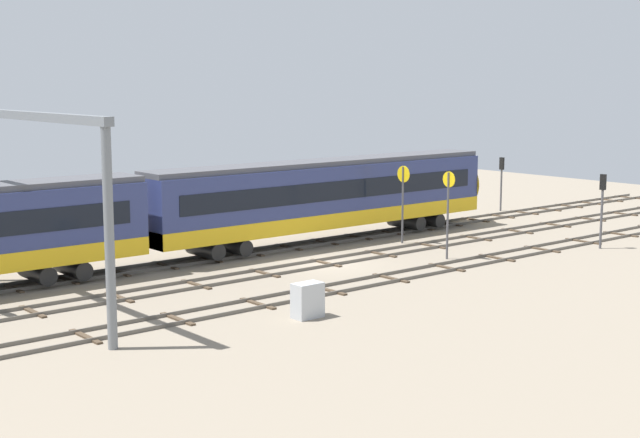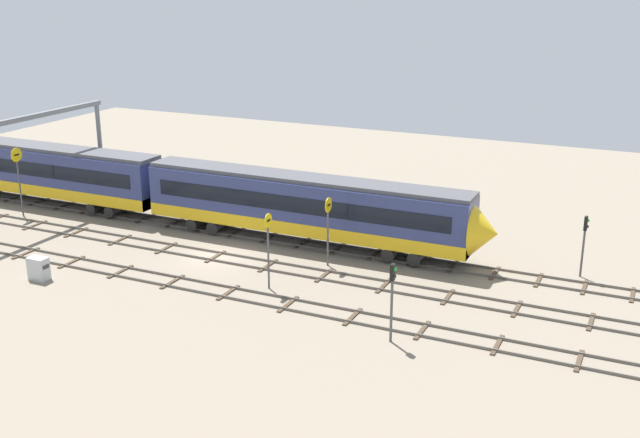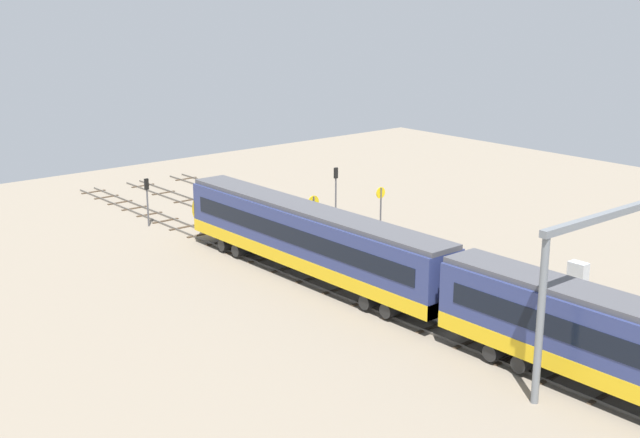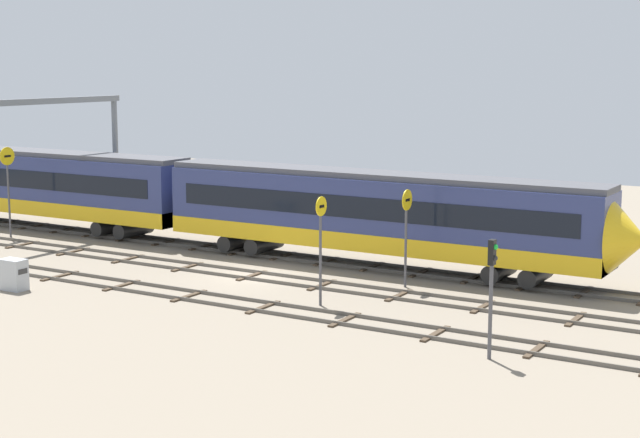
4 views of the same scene
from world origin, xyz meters
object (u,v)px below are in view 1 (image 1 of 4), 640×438
object	(u,v)px
speed_sign_mid_trackside	(448,203)
speed_sign_far_trackside	(403,192)
signal_light_trackside_departure	(602,200)
overhead_gantry	(23,165)
signal_light_trackside_approach	(502,176)
train	(151,217)
relay_cabinet	(308,300)

from	to	relation	value
speed_sign_mid_trackside	speed_sign_far_trackside	size ratio (longest dim) A/B	1.03
speed_sign_far_trackside	signal_light_trackside_departure	world-z (taller)	speed_sign_far_trackside
overhead_gantry	speed_sign_far_trackside	size ratio (longest dim) A/B	3.34
speed_sign_far_trackside	signal_light_trackside_approach	bearing A→B (deg)	18.01
train	signal_light_trackside_approach	size ratio (longest dim) A/B	12.65
overhead_gantry	signal_light_trackside_approach	xyz separation A→B (m)	(38.82, 6.29, -3.52)
train	signal_light_trackside_approach	world-z (taller)	train
train	speed_sign_far_trackside	distance (m)	15.45
signal_light_trackside_approach	relay_cabinet	xyz separation A→B (m)	(-30.59, -14.80, -1.91)
relay_cabinet	train	bearing A→B (deg)	89.05
signal_light_trackside_approach	speed_sign_mid_trackside	bearing A→B (deg)	-149.34
train	signal_light_trackside_departure	distance (m)	25.49
signal_light_trackside_approach	signal_light_trackside_departure	xyz separation A→B (m)	(-7.75, -13.57, 0.20)
overhead_gantry	speed_sign_mid_trackside	size ratio (longest dim) A/B	3.23
train	signal_light_trackside_departure	world-z (taller)	train
signal_light_trackside_departure	relay_cabinet	world-z (taller)	signal_light_trackside_departure
speed_sign_mid_trackside	signal_light_trackside_approach	xyz separation A→B (m)	(16.88, 10.01, -0.43)
speed_sign_mid_trackside	speed_sign_far_trackside	world-z (taller)	speed_sign_mid_trackside
overhead_gantry	signal_light_trackside_departure	bearing A→B (deg)	-13.19
speed_sign_far_trackside	signal_light_trackside_approach	world-z (taller)	speed_sign_far_trackside
speed_sign_far_trackside	relay_cabinet	size ratio (longest dim) A/B	3.18
speed_sign_far_trackside	speed_sign_mid_trackside	bearing A→B (deg)	-107.84
speed_sign_far_trackside	signal_light_trackside_departure	size ratio (longest dim) A/B	1.07
train	overhead_gantry	xyz separation A→B (m)	(-8.44, -4.46, 3.50)
train	speed_sign_far_trackside	bearing A→B (deg)	-11.70
overhead_gantry	signal_light_trackside_approach	world-z (taller)	overhead_gantry
train	speed_sign_far_trackside	xyz separation A→B (m)	(15.12, -3.13, 0.42)
speed_sign_far_trackside	signal_light_trackside_departure	bearing A→B (deg)	-48.94
speed_sign_mid_trackside	signal_light_trackside_departure	distance (m)	9.80
signal_light_trackside_approach	relay_cabinet	bearing A→B (deg)	-154.18
speed_sign_mid_trackside	speed_sign_far_trackside	xyz separation A→B (m)	(1.62, 5.05, 0.01)
speed_sign_mid_trackside	signal_light_trackside_approach	bearing A→B (deg)	30.66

